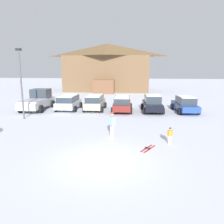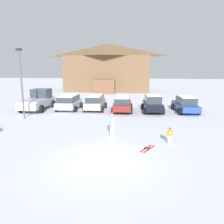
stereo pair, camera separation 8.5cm
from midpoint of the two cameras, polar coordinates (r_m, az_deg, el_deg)
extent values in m
plane|color=silver|center=(10.91, -2.40, -12.79)|extent=(160.00, 160.00, 0.00)
cube|color=brown|center=(42.58, -1.04, 9.96)|extent=(15.60, 7.39, 6.55)
pyramid|color=brown|center=(42.68, -1.07, 15.92)|extent=(16.21, 7.99, 2.31)
cube|color=brown|center=(38.21, -1.91, 6.65)|extent=(3.61, 1.83, 2.40)
cube|color=white|center=(23.95, -11.02, 2.11)|extent=(1.88, 4.06, 0.64)
cube|color=#2D3842|center=(23.78, -11.14, 3.49)|extent=(1.65, 3.08, 0.56)
cube|color=white|center=(23.74, -11.16, 4.23)|extent=(1.54, 2.93, 0.06)
cylinder|color=black|center=(25.48, -12.34, 1.89)|extent=(0.22, 0.64, 0.64)
cylinder|color=black|center=(24.93, -7.94, 1.84)|extent=(0.22, 0.64, 0.64)
cylinder|color=black|center=(23.15, -14.28, 0.84)|extent=(0.22, 0.64, 0.64)
cylinder|color=black|center=(22.54, -9.47, 0.75)|extent=(0.22, 0.64, 0.64)
cube|color=#AEAB8E|center=(23.38, -4.25, 2.11)|extent=(1.73, 4.08, 0.67)
cube|color=#2D3842|center=(23.21, -4.31, 3.57)|extent=(1.53, 3.10, 0.56)
cube|color=white|center=(23.17, -4.32, 4.33)|extent=(1.42, 2.94, 0.06)
cylinder|color=black|center=(24.84, -5.85, 1.85)|extent=(0.22, 0.64, 0.64)
cylinder|color=black|center=(24.53, -1.56, 1.79)|extent=(0.22, 0.64, 0.64)
cylinder|color=black|center=(22.41, -7.16, 0.76)|extent=(0.22, 0.64, 0.64)
cylinder|color=black|center=(22.07, -2.42, 0.67)|extent=(0.22, 0.64, 0.64)
cube|color=maroon|center=(22.67, 2.85, 1.76)|extent=(1.80, 4.38, 0.62)
cube|color=#2D3842|center=(22.49, 2.86, 3.23)|extent=(1.58, 3.33, 0.58)
cube|color=white|center=(22.44, 2.86, 4.03)|extent=(1.47, 3.17, 0.06)
cylinder|color=black|center=(24.10, 0.74, 1.61)|extent=(0.23, 0.64, 0.64)
cylinder|color=black|center=(24.04, 5.17, 1.54)|extent=(0.23, 0.64, 0.64)
cylinder|color=black|center=(21.45, 0.23, 0.36)|extent=(0.23, 0.64, 0.64)
cylinder|color=black|center=(21.39, 5.20, 0.28)|extent=(0.23, 0.64, 0.64)
cube|color=black|center=(22.79, 10.62, 1.66)|extent=(1.88, 4.18, 0.65)
cube|color=#2D3842|center=(22.48, 10.75, 3.32)|extent=(1.60, 2.20, 0.74)
cube|color=white|center=(22.43, 10.79, 4.34)|extent=(1.49, 2.09, 0.06)
cylinder|color=black|center=(24.01, 8.03, 1.46)|extent=(0.25, 0.65, 0.64)
cylinder|color=black|center=(24.22, 12.41, 1.39)|extent=(0.25, 0.65, 0.64)
cylinder|color=black|center=(21.51, 8.54, 0.26)|extent=(0.25, 0.65, 0.64)
cylinder|color=black|center=(21.75, 13.41, 0.20)|extent=(0.25, 0.65, 0.64)
cube|color=#254697|center=(23.54, 18.64, 1.45)|extent=(2.03, 4.66, 0.56)
cube|color=#2D3842|center=(23.23, 18.90, 2.88)|extent=(1.68, 2.47, 0.70)
cube|color=white|center=(23.18, 18.96, 3.80)|extent=(1.57, 2.34, 0.06)
cylinder|color=black|center=(24.69, 15.61, 1.42)|extent=(0.26, 0.65, 0.64)
cylinder|color=black|center=(25.19, 19.73, 1.36)|extent=(0.26, 0.65, 0.64)
cylinder|color=black|center=(22.00, 17.30, 0.12)|extent=(0.26, 0.65, 0.64)
cylinder|color=black|center=(22.57, 21.87, 0.08)|extent=(0.26, 0.65, 0.64)
cube|color=#BCBABE|center=(24.77, -18.73, 2.28)|extent=(2.06, 5.47, 0.70)
cube|color=#2D3842|center=(25.64, -17.88, 4.61)|extent=(1.86, 1.76, 1.05)
cube|color=#C0B7C3|center=(23.85, -19.72, 2.87)|extent=(2.04, 3.02, 0.12)
cylinder|color=black|center=(26.74, -19.42, 2.12)|extent=(0.27, 0.80, 0.80)
cylinder|color=black|center=(25.91, -15.02, 2.10)|extent=(0.27, 0.80, 0.80)
cylinder|color=black|center=(23.86, -22.66, 0.80)|extent=(0.27, 0.80, 0.80)
cylinder|color=black|center=(22.92, -17.83, 0.73)|extent=(0.27, 0.80, 0.80)
cylinder|color=#ECB0C9|center=(13.60, 14.74, -7.05)|extent=(0.09, 0.09, 0.49)
cylinder|color=#ECB0C9|center=(13.63, 15.16, -7.02)|extent=(0.09, 0.09, 0.49)
cube|color=orange|center=(13.49, 15.04, -5.37)|extent=(0.26, 0.19, 0.34)
cylinder|color=orange|center=(13.43, 14.44, -5.37)|extent=(0.07, 0.07, 0.33)
cylinder|color=orange|center=(13.54, 15.64, -5.29)|extent=(0.07, 0.07, 0.33)
sphere|color=tan|center=(13.43, 15.10, -4.41)|extent=(0.12, 0.12, 0.12)
cylinder|color=black|center=(13.41, 15.11, -4.13)|extent=(0.12, 0.12, 0.06)
cylinder|color=#EDAFC0|center=(14.21, 0.32, -5.14)|extent=(0.15, 0.15, 0.82)
cylinder|color=#EDAFC0|center=(14.35, -0.07, -4.97)|extent=(0.15, 0.15, 0.82)
cube|color=#97C4DF|center=(14.09, 0.12, -2.33)|extent=(0.44, 0.46, 0.58)
cylinder|color=#97C4DF|center=(13.88, 0.70, -2.48)|extent=(0.11, 0.11, 0.55)
cylinder|color=#97C4DF|center=(14.30, -0.43, -2.06)|extent=(0.11, 0.11, 0.55)
sphere|color=tan|center=(14.00, 0.12, -0.76)|extent=(0.21, 0.21, 0.21)
cylinder|color=#BE3733|center=(13.98, 0.12, -0.30)|extent=(0.20, 0.20, 0.10)
cube|color=red|center=(12.65, 9.07, -9.35)|extent=(0.76, 1.21, 0.02)
cube|color=black|center=(12.60, 8.97, -9.25)|extent=(0.17, 0.21, 0.06)
cube|color=red|center=(12.57, 9.89, -9.52)|extent=(0.76, 1.21, 0.02)
cube|color=black|center=(12.52, 9.79, -9.42)|extent=(0.17, 0.21, 0.06)
cylinder|color=#515459|center=(20.54, -22.39, 6.28)|extent=(0.14, 0.14, 5.81)
cube|color=#232326|center=(20.53, -23.07, 14.79)|extent=(0.44, 0.24, 0.20)
camera|label=1|loc=(0.04, -89.85, 0.03)|focal=35.00mm
camera|label=2|loc=(0.04, 90.15, -0.03)|focal=35.00mm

